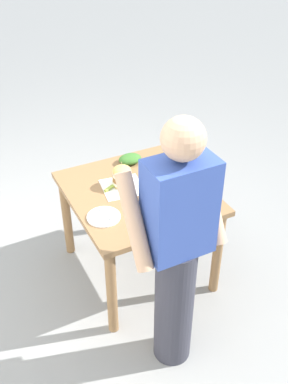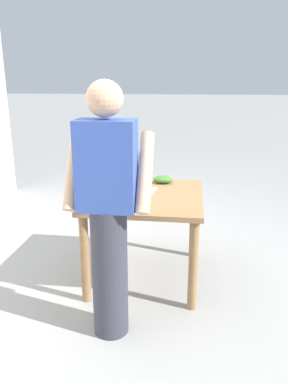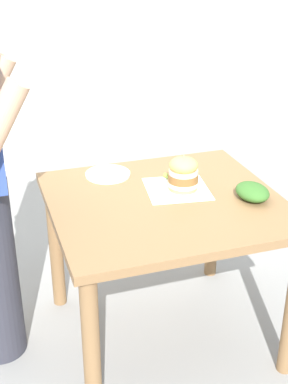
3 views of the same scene
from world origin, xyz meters
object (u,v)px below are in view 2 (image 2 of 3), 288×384
sandwich (139,181)px  side_plate_with_forks (102,198)px  side_salad (163,179)px  diner_across_table (108,211)px  patio_table (146,208)px  pickle_spear (127,188)px

sandwich → side_plate_with_forks: sandwich is taller
side_salad → diner_across_table: diner_across_table is taller
patio_table → pickle_spear: bearing=-28.4°
sandwich → pickle_spear: size_ratio=2.25×
sandwich → side_plate_with_forks: size_ratio=0.87×
patio_table → sandwich: (0.07, -0.11, 0.20)m
side_salad → diner_across_table: size_ratio=0.11×
sandwich → diner_across_table: (0.07, 0.89, 0.04)m
side_salad → side_plate_with_forks: bearing=50.6°
patio_table → pickle_spear: 0.24m
sandwich → side_salad: 0.32m
pickle_spear → patio_table: bearing=151.6°
side_plate_with_forks → diner_across_table: 0.64m
sandwich → pickle_spear: sandwich is taller
pickle_spear → diner_across_table: bearing=92.3°
side_plate_with_forks → diner_across_table: (-0.19, 0.60, 0.12)m
side_salad → diner_across_table: (0.26, 1.15, 0.09)m
pickle_spear → side_plate_with_forks: bearing=60.3°
side_salad → diner_across_table: bearing=77.3°
sandwich → pickle_spear: (0.11, 0.02, -0.07)m
sandwich → side_plate_with_forks: bearing=47.4°
diner_across_table → patio_table: bearing=-100.3°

